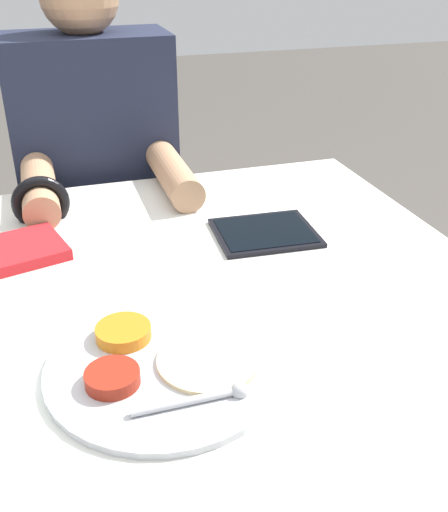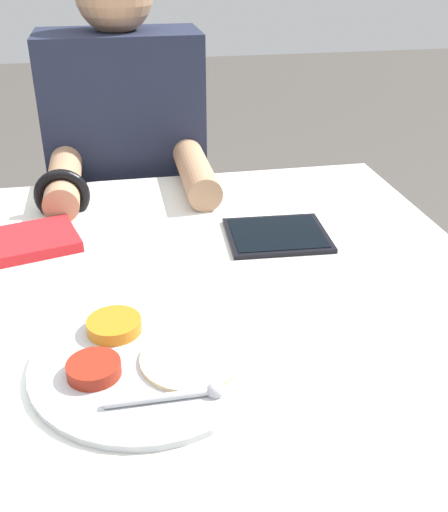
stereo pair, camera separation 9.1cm
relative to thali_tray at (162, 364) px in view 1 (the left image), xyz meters
The scene contains 5 objects.
dining_table 0.40m from the thali_tray, 94.04° to the left, with size 1.19×1.01×0.71m.
thali_tray is the anchor object (origin of this frame).
red_notebook 0.41m from the thali_tray, 114.87° to the left, with size 0.18×0.17×0.02m.
tablet_device 0.42m from the thali_tray, 50.82° to the left, with size 0.19×0.17×0.01m.
person_diner 0.84m from the thali_tray, 89.03° to the left, with size 0.38×0.48×1.17m.
Camera 1 is at (-0.09, -0.77, 1.20)m, focal length 42.00 mm.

